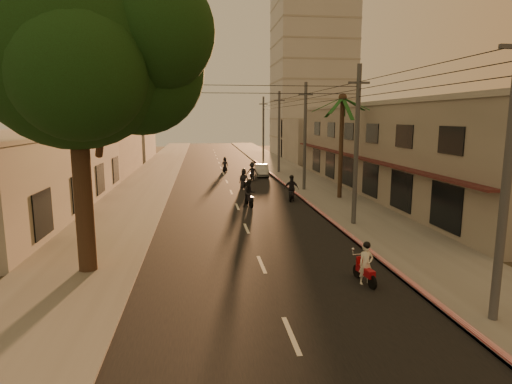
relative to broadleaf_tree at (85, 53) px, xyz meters
The scene contains 21 objects.
ground 10.96m from the broadleaf_tree, 17.97° to the right, with size 160.00×160.00×0.00m, color #383023.
road 20.84m from the broadleaf_tree, 69.68° to the left, with size 10.00×140.00×0.02m, color black.
sidewalk_right 24.26m from the broadleaf_tree, 51.68° to the left, with size 5.00×140.00×0.12m, color slate.
sidewalk_left 19.76m from the broadleaf_tree, 92.85° to the left, with size 5.00×140.00×0.12m, color slate.
curb_stripe 19.30m from the broadleaf_tree, 47.67° to the left, with size 0.20×60.00×0.20m, color red.
shophouse_row 26.41m from the broadleaf_tree, 37.63° to the left, with size 8.80×34.20×7.30m.
left_building 15.15m from the broadleaf_tree, 121.87° to the left, with size 8.20×24.20×5.20m.
distant_tower 58.67m from the broadleaf_tree, 67.22° to the left, with size 12.10×12.10×28.00m.
broadleaf_tree is the anchor object (origin of this frame).
palm_tree 20.18m from the broadleaf_tree, 43.48° to the left, with size 5.00×5.00×8.20m.
utility_poles 22.06m from the broadleaf_tree, 54.34° to the left, with size 1.20×48.26×9.00m.
filler_right 47.87m from the broadleaf_tree, 64.31° to the left, with size 8.00×14.00×6.00m, color #A59E95.
filler_left_near 33.30m from the broadleaf_tree, 103.06° to the left, with size 8.00×14.00×4.40m, color #A59E95.
filler_left_far 50.64m from the broadleaf_tree, 98.43° to the left, with size 8.00×14.00×7.00m, color #A59E95.
scooter_red 13.05m from the broadleaf_tree, 14.98° to the right, with size 0.71×1.67×1.64m.
scooter_mid_a 15.97m from the broadleaf_tree, 57.96° to the left, with size 1.09×1.98×1.95m.
scooter_mid_b 18.98m from the broadleaf_tree, 51.56° to the left, with size 1.31×1.93×1.95m.
scooter_far_a 22.26m from the broadleaf_tree, 68.05° to the left, with size 0.99×1.83×1.81m.
scooter_far_b 27.28m from the broadleaf_tree, 69.51° to the left, with size 1.46×1.84×1.86m.
parked_car 30.39m from the broadleaf_tree, 68.96° to the left, with size 1.58×3.90×1.26m, color #A4A7AC.
scooter_far_c 33.41m from the broadleaf_tree, 77.79° to the left, with size 0.92×1.73×1.70m.
Camera 1 is at (-2.43, -15.04, 6.09)m, focal length 30.00 mm.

